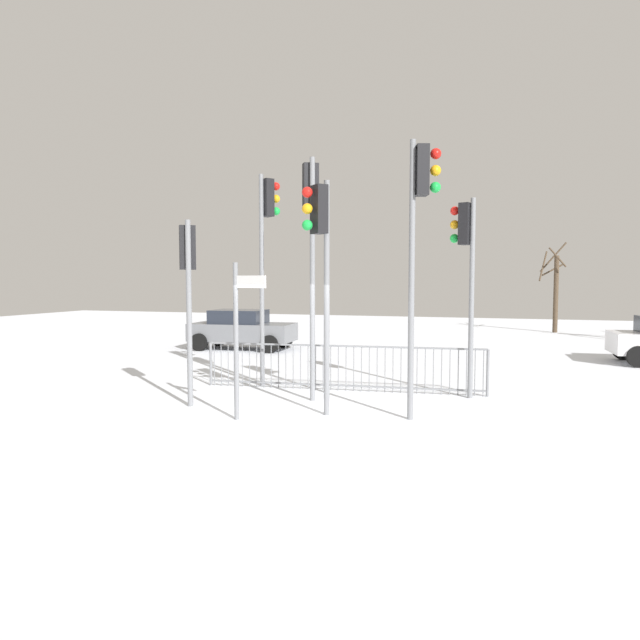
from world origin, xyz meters
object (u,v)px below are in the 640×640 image
object	(u,v)px
traffic_light_mid_right	(311,225)
car_grey_near	(242,329)
traffic_light_foreground_right	(266,233)
direction_sign_post	(238,332)
traffic_light_foreground_left	(466,252)
traffic_light_rear_right	(188,270)
traffic_light_mid_left	(320,244)
traffic_light_rear_left	(420,217)
bare_tree_right	(555,289)

from	to	relation	value
traffic_light_mid_right	car_grey_near	size ratio (longest dim) A/B	1.32
traffic_light_foreground_right	direction_sign_post	world-z (taller)	traffic_light_foreground_right
direction_sign_post	car_grey_near	size ratio (longest dim) A/B	0.75
traffic_light_mid_right	direction_sign_post	distance (m)	3.12
traffic_light_foreground_left	traffic_light_rear_right	xyz separation A→B (m)	(-5.39, -2.49, -0.40)
traffic_light_mid_left	traffic_light_rear_right	bearing A→B (deg)	40.75
traffic_light_foreground_left	car_grey_near	distance (m)	11.01
traffic_light_foreground_left	traffic_light_rear_left	world-z (taller)	traffic_light_rear_left
traffic_light_rear_right	traffic_light_rear_left	bearing A→B (deg)	-32.65
traffic_light_mid_left	car_grey_near	distance (m)	11.27
traffic_light_foreground_left	bare_tree_right	size ratio (longest dim) A/B	0.98
traffic_light_foreground_right	traffic_light_rear_left	distance (m)	4.72
traffic_light_mid_right	traffic_light_rear_right	xyz separation A→B (m)	(-2.24, -1.27, -0.98)
traffic_light_rear_left	car_grey_near	size ratio (longest dim) A/B	1.31
traffic_light_rear_right	bare_tree_right	bearing A→B (deg)	32.45
traffic_light_mid_left	direction_sign_post	world-z (taller)	traffic_light_mid_left
traffic_light_foreground_right	traffic_light_mid_left	distance (m)	3.54
direction_sign_post	car_grey_near	bearing A→B (deg)	134.66
traffic_light_mid_left	traffic_light_foreground_left	bearing A→B (deg)	-90.11
car_grey_near	traffic_light_foreground_right	bearing A→B (deg)	-63.50
traffic_light_foreground_right	traffic_light_rear_left	size ratio (longest dim) A/B	1.00
traffic_light_foreground_left	traffic_light_mid_right	distance (m)	3.42
traffic_light_foreground_right	traffic_light_rear_right	world-z (taller)	traffic_light_foreground_right
traffic_light_rear_right	bare_tree_right	distance (m)	21.79
traffic_light_foreground_right	traffic_light_rear_right	distance (m)	2.83
traffic_light_foreground_right	traffic_light_rear_right	xyz separation A→B (m)	(-0.67, -2.58, -0.95)
traffic_light_foreground_left	car_grey_near	bearing A→B (deg)	69.97
traffic_light_rear_right	traffic_light_mid_right	bearing A→B (deg)	-4.72
bare_tree_right	traffic_light_mid_left	bearing A→B (deg)	-105.87
traffic_light_foreground_left	traffic_light_rear_right	size ratio (longest dim) A/B	1.14
traffic_light_foreground_left	traffic_light_mid_right	bearing A→B (deg)	129.12
traffic_light_rear_right	traffic_light_rear_left	xyz separation A→B (m)	(4.70, 0.13, 0.95)
traffic_light_rear_right	car_grey_near	distance (m)	9.81
traffic_light_mid_right	traffic_light_mid_left	distance (m)	1.63
traffic_light_rear_left	direction_sign_post	size ratio (longest dim) A/B	1.76
direction_sign_post	traffic_light_foreground_left	bearing A→B (deg)	61.33
traffic_light_foreground_left	traffic_light_foreground_right	size ratio (longest dim) A/B	0.85
traffic_light_rear_left	direction_sign_post	world-z (taller)	traffic_light_rear_left
traffic_light_foreground_right	traffic_light_mid_left	size ratio (longest dim) A/B	1.15
traffic_light_rear_left	direction_sign_post	distance (m)	3.92
traffic_light_foreground_left	direction_sign_post	world-z (taller)	traffic_light_foreground_left
traffic_light_rear_left	traffic_light_foreground_left	bearing A→B (deg)	144.59
traffic_light_mid_right	traffic_light_foreground_right	bearing A→B (deg)	109.11
traffic_light_rear_right	traffic_light_mid_left	xyz separation A→B (m)	(2.89, -0.14, 0.48)
traffic_light_mid_right	traffic_light_foreground_right	distance (m)	2.05
traffic_light_foreground_right	bare_tree_right	xyz separation A→B (m)	(7.95, 17.43, -1.60)
traffic_light_mid_left	bare_tree_right	xyz separation A→B (m)	(5.73, 20.14, -1.13)
traffic_light_rear_right	traffic_light_mid_left	size ratio (longest dim) A/B	0.85
direction_sign_post	traffic_light_mid_left	bearing A→B (deg)	49.73
traffic_light_rear_left	bare_tree_right	xyz separation A→B (m)	(3.91, 19.87, -1.60)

